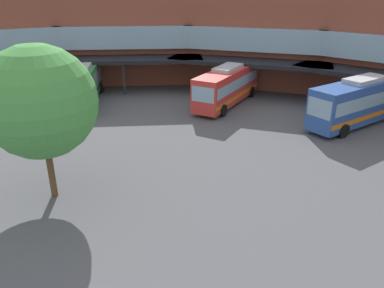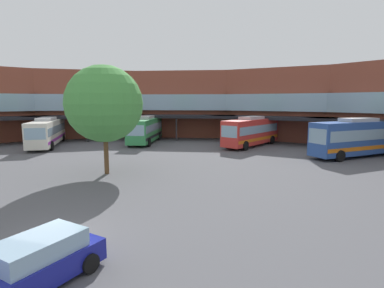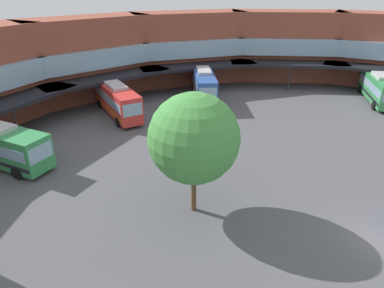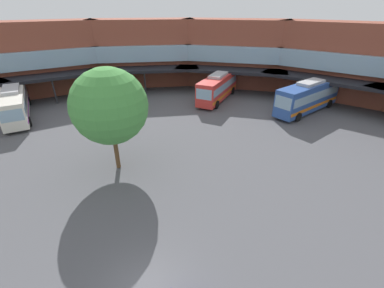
{
  "view_description": "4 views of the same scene",
  "coord_description": "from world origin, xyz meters",
  "px_view_note": "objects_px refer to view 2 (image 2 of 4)",
  "views": [
    {
      "loc": [
        5.43,
        -6.72,
        11.21
      ],
      "look_at": [
        2.91,
        14.87,
        1.85
      ],
      "focal_mm": 35.52,
      "sensor_mm": 36.0,
      "label": 1
    },
    {
      "loc": [
        9.09,
        -9.65,
        5.73
      ],
      "look_at": [
        2.37,
        11.68,
        2.57
      ],
      "focal_mm": 28.6,
      "sensor_mm": 36.0,
      "label": 2
    },
    {
      "loc": [
        -20.04,
        -1.18,
        14.62
      ],
      "look_at": [
        1.55,
        15.85,
        1.36
      ],
      "focal_mm": 32.07,
      "sensor_mm": 36.0,
      "label": 3
    },
    {
      "loc": [
        2.71,
        -8.03,
        12.46
      ],
      "look_at": [
        1.8,
        11.65,
        2.02
      ],
      "focal_mm": 24.85,
      "sensor_mm": 36.0,
      "label": 4
    }
  ],
  "objects_px": {
    "bus_2": "(251,131)",
    "plaza_tree": "(104,104)",
    "bus_5": "(145,129)",
    "bus_0": "(47,132)",
    "parked_car": "(34,264)",
    "bus_4": "(357,137)"
  },
  "relations": [
    {
      "from": "bus_2",
      "to": "plaza_tree",
      "type": "height_order",
      "value": "plaza_tree"
    },
    {
      "from": "bus_2",
      "to": "bus_5",
      "type": "height_order",
      "value": "bus_2"
    },
    {
      "from": "bus_2",
      "to": "bus_5",
      "type": "distance_m",
      "value": 14.3
    },
    {
      "from": "bus_2",
      "to": "plaza_tree",
      "type": "relative_size",
      "value": 1.24
    },
    {
      "from": "bus_0",
      "to": "parked_car",
      "type": "xyz_separation_m",
      "value": [
        22.07,
        -24.55,
        -1.1
      ]
    },
    {
      "from": "bus_0",
      "to": "bus_4",
      "type": "bearing_deg",
      "value": 63.94
    },
    {
      "from": "bus_0",
      "to": "plaza_tree",
      "type": "height_order",
      "value": "plaza_tree"
    },
    {
      "from": "plaza_tree",
      "to": "bus_0",
      "type": "bearing_deg",
      "value": 145.35
    },
    {
      "from": "bus_2",
      "to": "bus_4",
      "type": "relative_size",
      "value": 1.06
    },
    {
      "from": "bus_4",
      "to": "parked_car",
      "type": "distance_m",
      "value": 31.33
    },
    {
      "from": "bus_5",
      "to": "bus_0",
      "type": "bearing_deg",
      "value": -71.45
    },
    {
      "from": "bus_5",
      "to": "parked_car",
      "type": "height_order",
      "value": "bus_5"
    },
    {
      "from": "bus_2",
      "to": "parked_car",
      "type": "relative_size",
      "value": 2.25
    },
    {
      "from": "bus_5",
      "to": "parked_car",
      "type": "bearing_deg",
      "value": 7.89
    },
    {
      "from": "bus_0",
      "to": "bus_2",
      "type": "relative_size",
      "value": 1.1
    },
    {
      "from": "bus_0",
      "to": "plaza_tree",
      "type": "distance_m",
      "value": 19.57
    },
    {
      "from": "bus_4",
      "to": "parked_car",
      "type": "height_order",
      "value": "bus_4"
    },
    {
      "from": "bus_5",
      "to": "plaza_tree",
      "type": "relative_size",
      "value": 1.26
    },
    {
      "from": "parked_car",
      "to": "plaza_tree",
      "type": "height_order",
      "value": "plaza_tree"
    },
    {
      "from": "bus_0",
      "to": "bus_4",
      "type": "height_order",
      "value": "bus_4"
    },
    {
      "from": "bus_2",
      "to": "parked_car",
      "type": "xyz_separation_m",
      "value": [
        -2.89,
        -32.16,
        -1.17
      ]
    },
    {
      "from": "bus_0",
      "to": "bus_4",
      "type": "relative_size",
      "value": 1.17
    }
  ]
}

